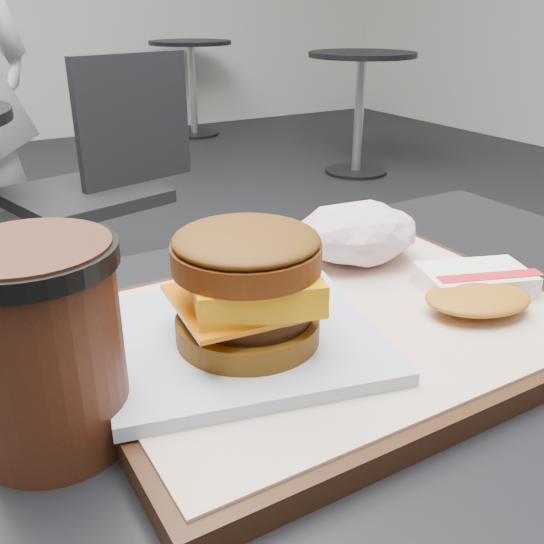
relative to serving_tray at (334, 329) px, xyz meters
The scene contains 8 objects.
serving_tray is the anchor object (origin of this frame).
breakfast_sandwich 0.09m from the serving_tray, behind, with size 0.22×0.21×0.09m.
hash_brown 0.13m from the serving_tray, 15.42° to the right, with size 0.13×0.11×0.02m.
crumpled_wrapper 0.13m from the serving_tray, 44.03° to the left, with size 0.12×0.09×0.05m, color white, non-canonical shape.
coffee_cup 0.22m from the serving_tray, behind, with size 0.10×0.10×0.13m.
neighbor_chair 1.60m from the serving_tray, 81.44° to the left, with size 0.64×0.51×0.88m.
bg_table_near 3.54m from the serving_tray, 51.27° to the left, with size 0.66×0.66×0.75m.
bg_table_far 4.81m from the serving_tray, 67.91° to the left, with size 0.66×0.66×0.75m.
Camera 1 is at (-0.26, -0.29, 1.01)m, focal length 40.00 mm.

